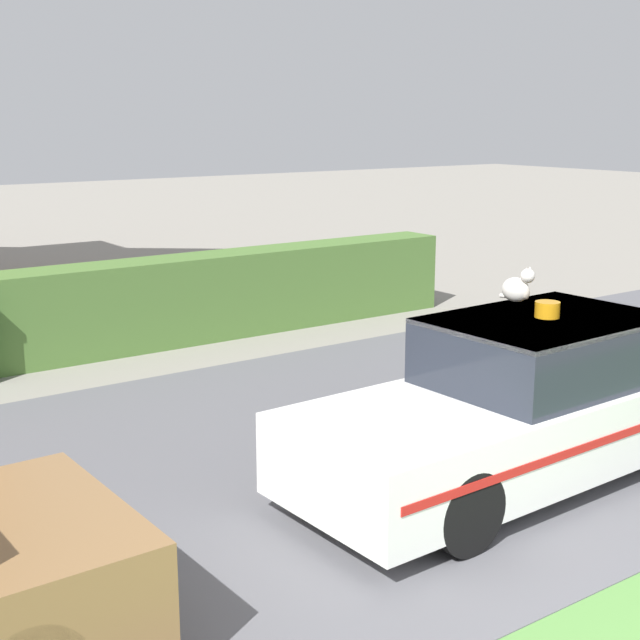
{
  "coord_description": "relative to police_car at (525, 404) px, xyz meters",
  "views": [
    {
      "loc": [
        -4.14,
        -2.17,
        3.1
      ],
      "look_at": [
        1.02,
        5.11,
        1.05
      ],
      "focal_mm": 50.0,
      "sensor_mm": 36.0,
      "label": 1
    }
  ],
  "objects": [
    {
      "name": "police_car",
      "position": [
        0.0,
        0.0,
        0.0
      ],
      "size": [
        4.41,
        1.71,
        1.54
      ],
      "rotation": [
        0.0,
        0.0,
        3.17
      ],
      "color": "black",
      "rests_on": "road_strip"
    },
    {
      "name": "road_strip",
      "position": [
        -1.54,
        1.52,
        -0.67
      ],
      "size": [
        28.0,
        6.32,
        0.01
      ],
      "primitive_type": "cube",
      "color": "#5B5B60",
      "rests_on": "ground"
    },
    {
      "name": "cat",
      "position": [
        -0.0,
        0.14,
        1.0
      ],
      "size": [
        0.23,
        0.37,
        0.31
      ],
      "rotation": [
        0.0,
        0.0,
        5.0
      ],
      "color": "silver",
      "rests_on": "police_car"
    },
    {
      "name": "garden_hedge",
      "position": [
        -0.08,
        6.1,
        -0.07
      ],
      "size": [
        8.59,
        0.72,
        1.2
      ],
      "primitive_type": "cube",
      "color": "#4C7233",
      "rests_on": "ground"
    }
  ]
}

